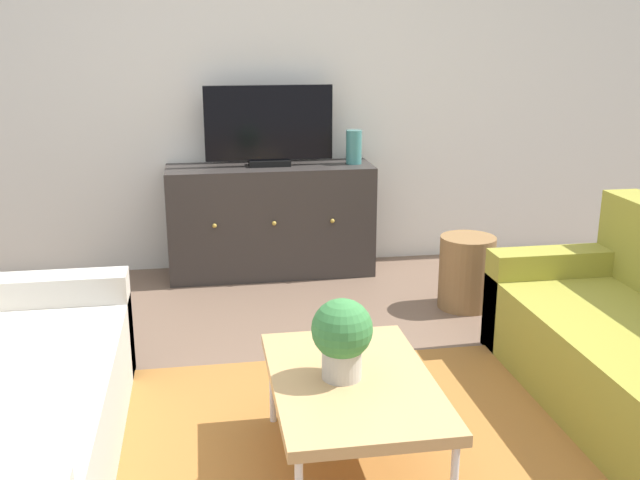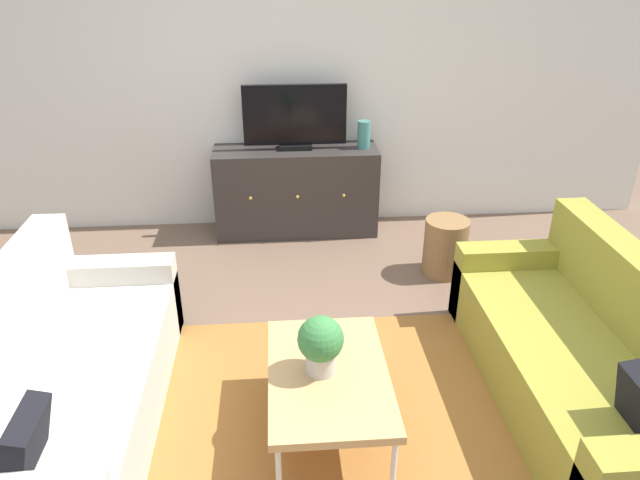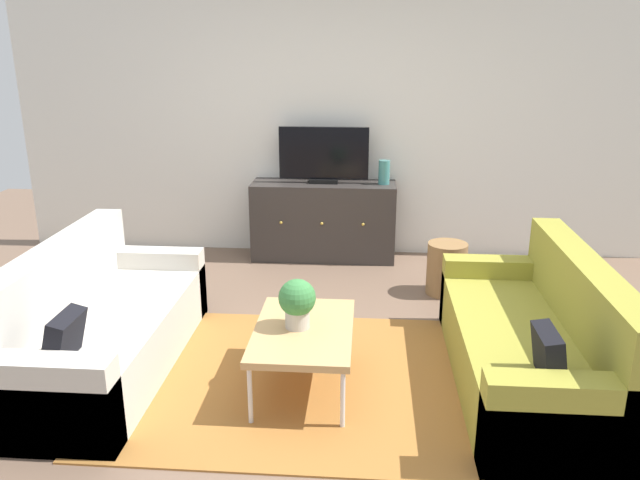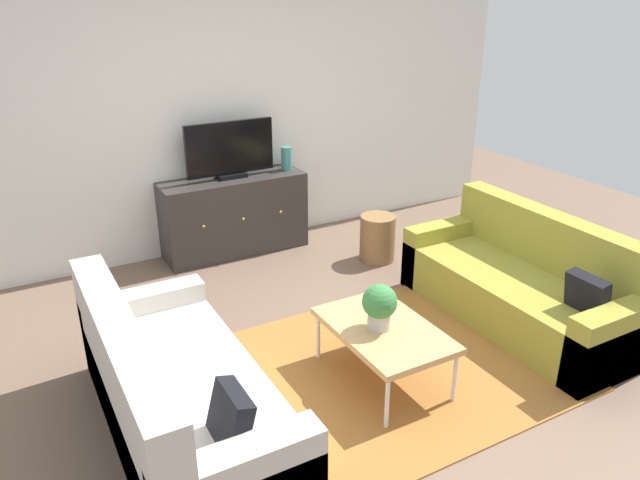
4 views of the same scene
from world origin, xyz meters
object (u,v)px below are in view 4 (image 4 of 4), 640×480
at_px(couch_left_side, 170,398).
at_px(wicker_basket, 377,238).
at_px(coffee_table, 384,331).
at_px(flat_screen_tv, 230,150).
at_px(glass_vase, 287,158).
at_px(couch_right_side, 527,287).
at_px(tv_console, 234,215).
at_px(potted_plant, 380,305).

height_order(couch_left_side, wicker_basket, couch_left_side).
xyz_separation_m(coffee_table, flat_screen_tv, (-0.06, 2.53, 0.66)).
xyz_separation_m(glass_vase, wicker_basket, (0.54, -0.86, -0.66)).
bearing_deg(flat_screen_tv, couch_left_side, -119.43).
distance_m(coffee_table, wicker_basket, 1.97).
bearing_deg(couch_right_side, tv_console, 122.73).
bearing_deg(flat_screen_tv, tv_console, -90.00).
bearing_deg(wicker_basket, glass_vase, 121.95).
bearing_deg(wicker_basket, coffee_table, -123.02).
xyz_separation_m(couch_left_side, potted_plant, (1.37, -0.12, 0.31)).
bearing_deg(coffee_table, tv_console, 91.32).
bearing_deg(potted_plant, couch_left_side, 174.89).
xyz_separation_m(coffee_table, potted_plant, (-0.04, 0.01, 0.20)).
height_order(coffee_table, potted_plant, potted_plant).
bearing_deg(couch_left_side, coffee_table, -5.34).
bearing_deg(potted_plant, coffee_table, -13.26).
height_order(tv_console, flat_screen_tv, flat_screen_tv).
relative_size(glass_vase, wicker_basket, 0.51).
xyz_separation_m(couch_left_side, wicker_basket, (2.48, 1.51, -0.05)).
height_order(couch_right_side, wicker_basket, couch_right_side).
bearing_deg(coffee_table, flat_screen_tv, 91.31).
distance_m(tv_console, glass_vase, 0.77).
relative_size(potted_plant, tv_console, 0.22).
distance_m(glass_vase, wicker_basket, 1.21).
height_order(coffee_table, glass_vase, glass_vase).
xyz_separation_m(couch_left_side, coffee_table, (1.41, -0.13, 0.10)).
height_order(coffee_table, tv_console, tv_console).
xyz_separation_m(couch_left_side, tv_console, (1.35, 2.37, 0.11)).
distance_m(couch_right_side, flat_screen_tv, 2.94).
xyz_separation_m(tv_console, glass_vase, (0.59, 0.00, 0.50)).
relative_size(couch_left_side, couch_right_side, 1.00).
xyz_separation_m(coffee_table, wicker_basket, (1.07, 1.64, -0.15)).
xyz_separation_m(potted_plant, tv_console, (-0.02, 2.50, -0.20)).
bearing_deg(flat_screen_tv, couch_right_side, -57.49).
bearing_deg(tv_console, potted_plant, -89.56).
height_order(glass_vase, wicker_basket, glass_vase).
distance_m(couch_left_side, wicker_basket, 2.90).
xyz_separation_m(flat_screen_tv, wicker_basket, (1.13, -0.88, -0.81)).
relative_size(flat_screen_tv, wicker_basket, 1.92).
height_order(couch_right_side, flat_screen_tv, flat_screen_tv).
xyz_separation_m(couch_right_side, potted_plant, (-1.51, -0.12, 0.31)).
distance_m(flat_screen_tv, wicker_basket, 1.65).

